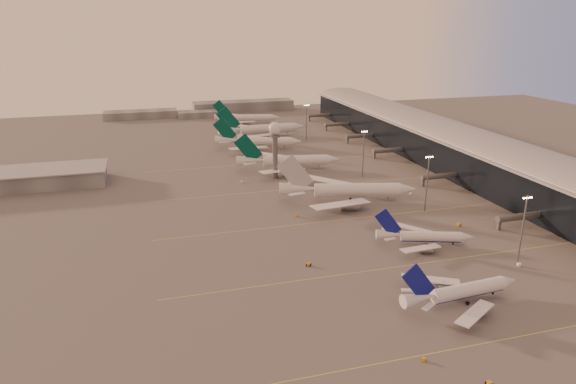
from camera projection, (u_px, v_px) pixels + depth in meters
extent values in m
plane|color=#4D4B4B|center=(358.00, 289.00, 158.10)|extent=(700.00, 700.00, 0.00)
cube|color=#D0C549|center=(518.00, 337.00, 134.08)|extent=(180.00, 0.25, 0.02)
cube|color=#D0C549|center=(428.00, 263.00, 175.07)|extent=(180.00, 0.25, 0.02)
cube|color=#D0C549|center=(372.00, 217.00, 216.06)|extent=(180.00, 0.25, 0.02)
cube|color=#D0C549|center=(334.00, 185.00, 257.04)|extent=(180.00, 0.25, 0.02)
cube|color=#D0C549|center=(303.00, 160.00, 302.59)|extent=(180.00, 0.25, 0.02)
cube|color=black|center=(460.00, 152.00, 283.73)|extent=(36.00, 360.00, 18.00)
cylinder|color=gray|center=(461.00, 137.00, 280.86)|extent=(10.08, 360.00, 10.08)
cube|color=gray|center=(461.00, 136.00, 280.80)|extent=(40.00, 362.00, 0.80)
cylinder|color=#55575C|center=(521.00, 217.00, 203.66)|extent=(22.00, 2.80, 2.80)
cube|color=#55575C|center=(499.00, 225.00, 201.77)|extent=(1.20, 1.20, 4.40)
cylinder|color=#55575C|center=(441.00, 176.00, 256.49)|extent=(22.00, 2.80, 2.80)
cube|color=#55575C|center=(423.00, 182.00, 254.60)|extent=(1.20, 1.20, 4.40)
cylinder|color=#55575C|center=(390.00, 150.00, 307.50)|extent=(22.00, 2.80, 2.80)
cube|color=#55575C|center=(375.00, 155.00, 305.61)|extent=(1.20, 1.20, 4.40)
cylinder|color=#55575C|center=(362.00, 136.00, 345.76)|extent=(22.00, 2.80, 2.80)
cube|color=#55575C|center=(348.00, 140.00, 343.87)|extent=(1.20, 1.20, 4.40)
cylinder|color=#55575C|center=(339.00, 124.00, 384.01)|extent=(22.00, 2.80, 2.80)
cube|color=#55575C|center=(326.00, 128.00, 382.12)|extent=(1.20, 1.20, 4.40)
cylinder|color=#55575C|center=(321.00, 115.00, 420.45)|extent=(22.00, 2.80, 2.80)
cube|color=#55575C|center=(309.00, 119.00, 418.56)|extent=(1.20, 1.20, 4.40)
cube|color=slate|center=(20.00, 179.00, 252.89)|extent=(80.00, 25.00, 8.00)
cube|color=gray|center=(19.00, 171.00, 251.55)|extent=(82.00, 27.00, 0.60)
cylinder|color=#55575C|center=(275.00, 158.00, 265.20)|extent=(2.60, 2.60, 22.00)
cylinder|color=#55575C|center=(275.00, 136.00, 261.54)|extent=(5.20, 5.20, 1.20)
sphere|color=silver|center=(275.00, 128.00, 260.30)|extent=(6.40, 6.40, 6.40)
cylinder|color=#55575C|center=(275.00, 121.00, 259.12)|extent=(0.16, 0.16, 2.00)
cylinder|color=#55575C|center=(522.00, 231.00, 169.32)|extent=(0.56, 0.56, 25.00)
cube|color=#55575C|center=(528.00, 197.00, 165.49)|extent=(3.60, 0.25, 0.25)
sphere|color=#FFEABF|center=(524.00, 198.00, 165.23)|extent=(0.56, 0.56, 0.56)
sphere|color=#FFEABF|center=(526.00, 198.00, 165.49)|extent=(0.56, 0.56, 0.56)
sphere|color=#FFEABF|center=(529.00, 198.00, 165.75)|extent=(0.56, 0.56, 0.56)
sphere|color=#FFEABF|center=(531.00, 197.00, 166.01)|extent=(0.56, 0.56, 0.56)
cylinder|color=#55575C|center=(427.00, 183.00, 218.63)|extent=(0.56, 0.56, 25.00)
cube|color=#55575C|center=(430.00, 156.00, 214.80)|extent=(3.60, 0.25, 0.25)
sphere|color=#FFEABF|center=(426.00, 157.00, 214.54)|extent=(0.56, 0.56, 0.56)
sphere|color=#FFEABF|center=(428.00, 157.00, 214.80)|extent=(0.56, 0.56, 0.56)
sphere|color=#FFEABF|center=(430.00, 157.00, 215.06)|extent=(0.56, 0.56, 0.56)
sphere|color=#FFEABF|center=(433.00, 157.00, 215.32)|extent=(0.56, 0.56, 0.56)
cylinder|color=#55575C|center=(363.00, 153.00, 267.41)|extent=(0.56, 0.56, 25.00)
cube|color=#55575C|center=(364.00, 131.00, 263.59)|extent=(3.60, 0.25, 0.25)
sphere|color=#FFEABF|center=(362.00, 132.00, 263.32)|extent=(0.56, 0.56, 0.56)
sphere|color=#FFEABF|center=(364.00, 132.00, 263.59)|extent=(0.56, 0.56, 0.56)
sphere|color=#FFEABF|center=(365.00, 132.00, 263.85)|extent=(0.56, 0.56, 0.56)
sphere|color=#FFEABF|center=(367.00, 131.00, 264.11)|extent=(0.56, 0.56, 0.56)
cylinder|color=#55575C|center=(306.00, 122.00, 348.87)|extent=(0.56, 0.56, 25.00)
cube|color=#55575C|center=(307.00, 105.00, 345.04)|extent=(3.60, 0.25, 0.25)
sphere|color=#FFEABF|center=(304.00, 105.00, 344.78)|extent=(0.56, 0.56, 0.56)
sphere|color=#FFEABF|center=(306.00, 105.00, 345.04)|extent=(0.56, 0.56, 0.56)
sphere|color=#FFEABF|center=(307.00, 105.00, 345.30)|extent=(0.56, 0.56, 0.56)
sphere|color=#FFEABF|center=(309.00, 105.00, 345.56)|extent=(0.56, 0.56, 0.56)
cube|color=slate|center=(141.00, 114.00, 432.89)|extent=(60.00, 18.00, 6.00)
cube|color=slate|center=(243.00, 106.00, 465.11)|extent=(90.00, 20.00, 9.00)
cube|color=slate|center=(202.00, 114.00, 437.05)|extent=(40.00, 15.00, 5.00)
cylinder|color=silver|center=(468.00, 291.00, 149.85)|extent=(24.45, 5.85, 4.12)
cylinder|color=navy|center=(468.00, 294.00, 150.14)|extent=(23.89, 4.66, 2.97)
cone|color=silver|center=(508.00, 283.00, 154.57)|extent=(4.97, 4.45, 4.12)
cone|color=silver|center=(418.00, 300.00, 144.07)|extent=(10.43, 4.84, 4.12)
cube|color=silver|center=(475.00, 315.00, 139.11)|extent=(17.00, 12.75, 1.30)
cylinder|color=gray|center=(477.00, 315.00, 142.80)|extent=(4.87, 3.01, 2.68)
cube|color=gray|center=(477.00, 311.00, 142.43)|extent=(0.34, 0.29, 1.65)
cube|color=silver|center=(431.00, 281.00, 157.16)|extent=(17.66, 10.81, 1.30)
cylinder|color=gray|center=(443.00, 289.00, 156.59)|extent=(4.87, 3.01, 2.68)
cube|color=gray|center=(443.00, 285.00, 156.22)|extent=(0.34, 0.29, 1.65)
cube|color=navy|center=(418.00, 284.00, 142.28)|extent=(11.32, 1.19, 12.29)
cube|color=silver|center=(428.00, 308.00, 139.87)|extent=(4.94, 3.87, 0.27)
cube|color=silver|center=(409.00, 292.00, 148.22)|extent=(5.01, 3.38, 0.27)
cylinder|color=black|center=(493.00, 294.00, 153.75)|extent=(0.54, 0.54, 1.09)
cylinder|color=black|center=(457.00, 297.00, 152.21)|extent=(1.23, 0.63, 1.19)
cylinder|color=black|center=(467.00, 305.00, 147.97)|extent=(1.23, 0.63, 1.19)
cylinder|color=silver|center=(431.00, 238.00, 187.58)|extent=(21.74, 10.54, 3.70)
cylinder|color=navy|center=(431.00, 240.00, 187.84)|extent=(21.00, 9.42, 2.66)
cone|color=silver|center=(467.00, 238.00, 186.96)|extent=(5.18, 4.86, 3.70)
cone|color=silver|center=(388.00, 236.00, 188.16)|extent=(9.81, 6.45, 3.70)
cube|color=silver|center=(421.00, 250.00, 179.43)|extent=(16.09, 6.07, 1.16)
cylinder|color=gray|center=(427.00, 251.00, 181.87)|extent=(4.76, 3.64, 2.40)
cube|color=gray|center=(427.00, 249.00, 181.54)|extent=(0.36, 0.32, 1.48)
cube|color=silver|center=(412.00, 229.00, 196.65)|extent=(13.39, 13.96, 1.16)
cylinder|color=gray|center=(419.00, 236.00, 195.03)|extent=(4.76, 3.64, 2.40)
cube|color=gray|center=(419.00, 233.00, 194.70)|extent=(0.36, 0.32, 1.48)
cube|color=navy|center=(388.00, 224.00, 186.73)|extent=(9.71, 3.61, 11.02)
cube|color=silver|center=(390.00, 240.00, 184.15)|extent=(4.37, 2.08, 0.24)
cube|color=silver|center=(387.00, 231.00, 192.11)|extent=(4.09, 4.08, 0.24)
cylinder|color=black|center=(453.00, 244.00, 187.99)|extent=(0.49, 0.49, 0.97)
cylinder|color=black|center=(424.00, 241.00, 190.48)|extent=(1.17, 0.81, 1.07)
cylinder|color=black|center=(427.00, 246.00, 186.43)|extent=(1.17, 0.81, 1.07)
cylinder|color=silver|center=(357.00, 192.00, 233.21)|extent=(38.71, 15.37, 6.00)
cylinder|color=silver|center=(357.00, 195.00, 233.64)|extent=(37.55, 13.55, 4.32)
cone|color=silver|center=(407.00, 192.00, 233.84)|extent=(8.70, 7.66, 6.00)
cone|color=silver|center=(297.00, 191.00, 232.22)|extent=(17.10, 9.82, 6.00)
cube|color=silver|center=(341.00, 207.00, 218.15)|extent=(28.31, 12.70, 1.78)
cylinder|color=gray|center=(350.00, 209.00, 222.63)|extent=(8.17, 5.63, 3.90)
cube|color=gray|center=(350.00, 206.00, 222.19)|extent=(0.34, 0.31, 2.40)
cube|color=silver|center=(332.00, 184.00, 248.43)|extent=(24.68, 23.32, 1.78)
cylinder|color=gray|center=(343.00, 191.00, 245.75)|extent=(8.17, 5.63, 3.90)
cube|color=gray|center=(343.00, 189.00, 245.31)|extent=(0.34, 0.31, 2.40)
cube|color=#A2A4A9|center=(295.00, 176.00, 229.94)|extent=(16.21, 4.46, 17.82)
cube|color=silver|center=(297.00, 196.00, 225.12)|extent=(7.85, 4.23, 0.24)
cube|color=silver|center=(295.00, 186.00, 239.21)|extent=(7.47, 6.94, 0.24)
cylinder|color=black|center=(388.00, 200.00, 234.78)|extent=(0.48, 0.48, 0.97)
cylinder|color=black|center=(349.00, 198.00, 236.30)|extent=(1.15, 0.73, 1.07)
cylinder|color=black|center=(350.00, 202.00, 232.26)|extent=(1.15, 0.73, 1.07)
cylinder|color=silver|center=(295.00, 162.00, 282.73)|extent=(35.60, 11.57, 5.67)
cylinder|color=silver|center=(295.00, 165.00, 283.14)|extent=(34.63, 9.89, 4.08)
cone|color=silver|center=(333.00, 161.00, 284.89)|extent=(7.67, 6.74, 5.67)
cone|color=silver|center=(250.00, 163.00, 279.93)|extent=(15.49, 8.10, 5.67)
cube|color=silver|center=(282.00, 172.00, 268.23)|extent=(26.09, 13.58, 1.68)
cylinder|color=gray|center=(290.00, 174.00, 272.71)|extent=(7.33, 4.79, 3.68)
cube|color=gray|center=(290.00, 172.00, 272.28)|extent=(0.33, 0.29, 2.27)
cube|color=silver|center=(277.00, 158.00, 296.08)|extent=(23.78, 20.31, 1.68)
cylinder|color=gray|center=(285.00, 163.00, 293.98)|extent=(7.33, 4.79, 3.68)
cube|color=gray|center=(285.00, 161.00, 293.55)|extent=(0.33, 0.29, 2.27)
cube|color=#023D34|center=(248.00, 151.00, 277.70)|extent=(15.42, 2.99, 16.77)
cube|color=silver|center=(250.00, 166.00, 273.45)|extent=(7.24, 4.35, 0.24)
cube|color=silver|center=(249.00, 159.00, 286.27)|extent=(7.01, 6.05, 0.24)
cylinder|color=black|center=(319.00, 168.00, 285.23)|extent=(0.49, 0.49, 0.98)
cylinder|color=black|center=(290.00, 168.00, 285.57)|extent=(1.14, 0.66, 1.08)
cylinder|color=black|center=(291.00, 170.00, 281.52)|extent=(1.14, 0.66, 1.08)
cylinder|color=silver|center=(264.00, 143.00, 328.24)|extent=(34.11, 15.47, 5.49)
cylinder|color=silver|center=(264.00, 145.00, 328.63)|extent=(33.00, 13.79, 3.95)
cone|color=silver|center=(296.00, 143.00, 327.75)|extent=(7.93, 7.22, 5.49)
cone|color=silver|center=(226.00, 142.00, 328.59)|extent=(15.26, 9.53, 5.49)
cube|color=silver|center=(249.00, 150.00, 315.18)|extent=(25.34, 10.14, 1.63)
cylinder|color=gray|center=(256.00, 152.00, 319.00)|extent=(7.36, 5.38, 3.57)
cube|color=gray|center=(256.00, 150.00, 318.59)|extent=(0.34, 0.31, 2.20)
cube|color=silver|center=(253.00, 139.00, 342.31)|extent=(21.41, 21.64, 1.63)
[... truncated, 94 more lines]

